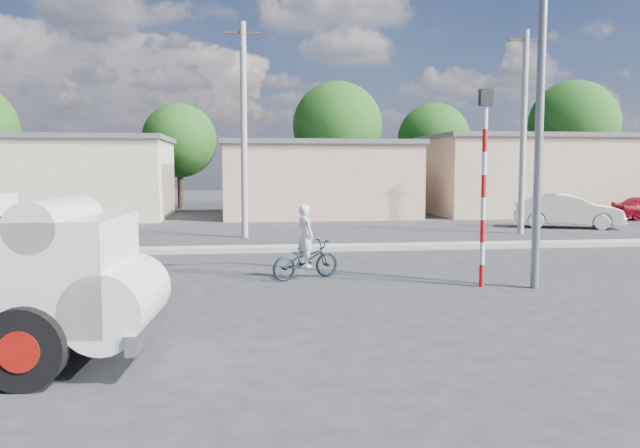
{
  "coord_description": "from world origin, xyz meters",
  "views": [
    {
      "loc": [
        -2.1,
        -11.69,
        2.68
      ],
      "look_at": [
        -0.24,
        3.14,
        1.3
      ],
      "focal_mm": 35.0,
      "sensor_mm": 36.0,
      "label": 1
    }
  ],
  "objects": [
    {
      "name": "utility_poles",
      "position": [
        3.25,
        12.0,
        4.07
      ],
      "size": [
        35.4,
        0.24,
        8.0
      ],
      "color": "#99968E",
      "rests_on": "ground"
    },
    {
      "name": "building_row",
      "position": [
        1.1,
        22.0,
        2.13
      ],
      "size": [
        37.8,
        7.3,
        4.44
      ],
      "color": "beige",
      "rests_on": "ground"
    },
    {
      "name": "car_cream",
      "position": [
        12.09,
        14.02,
        0.74
      ],
      "size": [
        4.76,
        3.11,
        1.48
      ],
      "primitive_type": "imported",
      "rotation": [
        0.0,
        0.0,
        1.2
      ],
      "color": "white",
      "rests_on": "ground"
    },
    {
      "name": "cyclist",
      "position": [
        -0.61,
        2.96,
        0.74
      ],
      "size": [
        0.54,
        0.64,
        1.48
      ],
      "primitive_type": "imported",
      "rotation": [
        0.0,
        0.0,
        1.99
      ],
      "color": "white",
      "rests_on": "ground"
    },
    {
      "name": "tree_row",
      "position": [
        3.76,
        28.45,
        4.99
      ],
      "size": [
        43.62,
        7.43,
        8.42
      ],
      "color": "#38281E",
      "rests_on": "ground"
    },
    {
      "name": "ground_plane",
      "position": [
        0.0,
        0.0,
        0.0
      ],
      "size": [
        120.0,
        120.0,
        0.0
      ],
      "primitive_type": "plane",
      "color": "#29292B",
      "rests_on": "ground"
    },
    {
      "name": "traffic_pole",
      "position": [
        3.2,
        1.5,
        2.59
      ],
      "size": [
        0.28,
        0.18,
        4.36
      ],
      "color": "red",
      "rests_on": "ground"
    },
    {
      "name": "bicycle",
      "position": [
        -0.61,
        2.96,
        0.46
      ],
      "size": [
        1.86,
        1.27,
        0.92
      ],
      "primitive_type": "imported",
      "rotation": [
        0.0,
        0.0,
        1.99
      ],
      "color": "black",
      "rests_on": "ground"
    },
    {
      "name": "streetlight",
      "position": [
        4.14,
        1.2,
        4.96
      ],
      "size": [
        2.34,
        0.22,
        9.0
      ],
      "color": "slate",
      "rests_on": "ground"
    },
    {
      "name": "median",
      "position": [
        0.0,
        8.0,
        0.08
      ],
      "size": [
        40.0,
        0.8,
        0.16
      ],
      "primitive_type": "cube",
      "color": "#99968E",
      "rests_on": "ground"
    }
  ]
}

